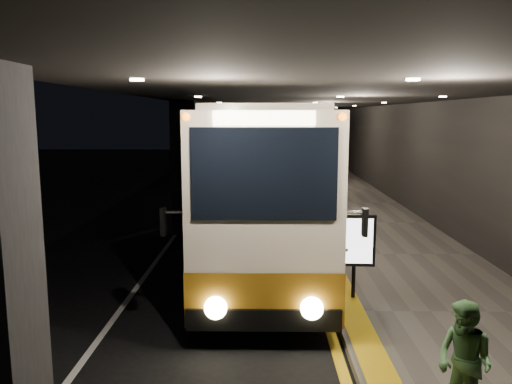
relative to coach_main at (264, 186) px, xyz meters
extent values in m
plane|color=black|center=(-1.12, -1.71, -1.93)|extent=(90.00, 90.00, 0.00)
cube|color=silver|center=(-2.92, 3.29, -1.92)|extent=(0.12, 50.00, 0.01)
cube|color=gold|center=(1.23, 3.29, -1.92)|extent=(0.18, 50.00, 0.01)
cube|color=#514C44|center=(3.63, 3.29, -1.85)|extent=(4.50, 50.00, 0.15)
cube|color=gold|center=(1.73, 3.29, -1.77)|extent=(0.50, 50.00, 0.01)
cube|color=black|center=(5.88, 3.29, 1.07)|extent=(0.10, 50.00, 6.00)
cube|color=black|center=(-2.62, 2.29, 0.27)|extent=(0.80, 0.80, 4.40)
cube|color=black|center=(-2.62, 14.29, 0.27)|extent=(0.80, 0.80, 4.40)
cube|color=black|center=(1.38, 3.29, 2.67)|extent=(9.00, 50.00, 0.40)
cube|color=beige|center=(0.00, 0.02, 0.29)|extent=(2.66, 12.68, 3.59)
cube|color=brown|center=(0.00, 0.02, -1.03)|extent=(2.68, 12.70, 0.95)
cube|color=black|center=(0.00, -6.34, 1.08)|extent=(2.32, 0.06, 1.48)
cube|color=black|center=(0.00, -6.26, -1.35)|extent=(2.59, 0.25, 0.37)
cylinder|color=black|center=(-1.20, -3.99, -1.40)|extent=(0.30, 1.06, 1.06)
cylinder|color=black|center=(1.20, -3.99, -1.40)|extent=(0.30, 1.06, 1.06)
cylinder|color=black|center=(-1.20, 4.25, -1.40)|extent=(0.30, 1.06, 1.06)
cylinder|color=black|center=(1.20, 4.25, -1.40)|extent=(0.30, 1.06, 1.06)
sphere|color=#FFEAA5|center=(-0.79, -6.35, -1.13)|extent=(0.38, 0.38, 0.38)
sphere|color=#FFEAA5|center=(0.79, -6.35, -1.13)|extent=(0.38, 0.38, 0.38)
cube|color=#FFF2BF|center=(0.00, -6.35, 1.96)|extent=(1.58, 0.05, 0.23)
cube|color=beige|center=(-0.07, 17.09, 0.21)|extent=(3.31, 12.32, 3.45)
cube|color=brown|center=(-0.07, 17.09, -1.06)|extent=(3.33, 12.34, 0.91)
cube|color=black|center=(-0.07, 10.97, 0.97)|extent=(2.23, 0.20, 1.42)
cube|color=black|center=(-0.07, 11.05, -1.37)|extent=(2.50, 0.41, 0.36)
cylinder|color=black|center=(-1.22, 13.23, -1.42)|extent=(0.28, 1.02, 1.02)
cylinder|color=black|center=(1.08, 13.23, -1.42)|extent=(0.28, 1.02, 1.02)
cylinder|color=black|center=(-1.22, 21.15, -1.42)|extent=(0.28, 1.02, 1.02)
cylinder|color=black|center=(1.08, 21.15, -1.42)|extent=(0.28, 1.02, 1.02)
imported|color=#A84E6B|center=(1.68, -1.43, -0.90)|extent=(0.57, 0.72, 1.75)
imported|color=#4A7D45|center=(2.48, -8.36, -1.01)|extent=(0.77, 0.88, 1.54)
cylinder|color=black|center=(1.88, -4.15, -1.43)|extent=(0.08, 0.08, 0.69)
cube|color=black|center=(1.88, -4.15, -0.54)|extent=(0.84, 0.14, 1.09)
cube|color=white|center=(1.88, -4.21, -0.54)|extent=(0.71, 0.05, 0.94)
cylinder|color=black|center=(1.63, -4.35, -1.23)|extent=(0.05, 0.05, 1.08)
camera|label=1|loc=(-0.01, -14.17, 2.01)|focal=35.00mm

